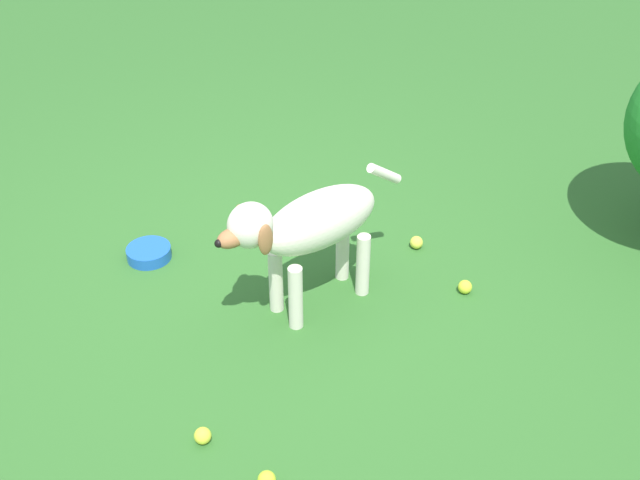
% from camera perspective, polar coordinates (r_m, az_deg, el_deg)
% --- Properties ---
extents(ground, '(14.00, 14.00, 0.00)m').
position_cam_1_polar(ground, '(3.71, -3.89, -3.52)').
color(ground, '#2D6026').
extents(dog, '(0.97, 0.35, 0.67)m').
position_cam_1_polar(dog, '(3.34, -0.78, 1.01)').
color(dog, silver).
rests_on(dog, ground).
extents(tennis_ball_0, '(0.07, 0.07, 0.07)m').
position_cam_1_polar(tennis_ball_0, '(2.89, -3.93, -17.12)').
color(tennis_ball_0, '#C0DD2D').
rests_on(tennis_ball_0, ground).
extents(tennis_ball_1, '(0.07, 0.07, 0.07)m').
position_cam_1_polar(tennis_ball_1, '(3.04, -8.59, -13.99)').
color(tennis_ball_1, '#D2D537').
rests_on(tennis_ball_1, ground).
extents(tennis_ball_2, '(0.07, 0.07, 0.07)m').
position_cam_1_polar(tennis_ball_2, '(3.97, 7.08, -0.18)').
color(tennis_ball_2, '#D5D241').
rests_on(tennis_ball_2, ground).
extents(tennis_ball_3, '(0.07, 0.07, 0.07)m').
position_cam_1_polar(tennis_ball_3, '(3.72, 10.58, -3.40)').
color(tennis_ball_3, '#C9D831').
rests_on(tennis_ball_3, ground).
extents(water_bowl, '(0.22, 0.22, 0.06)m').
position_cam_1_polar(water_bowl, '(3.97, -12.42, -0.93)').
color(water_bowl, blue).
rests_on(water_bowl, ground).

